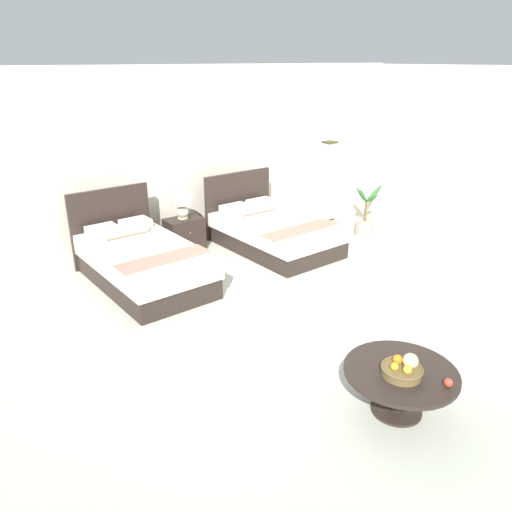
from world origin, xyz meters
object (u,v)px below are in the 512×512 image
fruit_bowl (403,369)px  nightstand (184,234)px  bed_near_corner (272,231)px  coffee_table (400,379)px  bed_near_window (142,262)px  floor_lamp_corner (328,182)px  loose_apple (448,383)px  potted_palm (365,222)px  table_lamp (182,204)px

fruit_bowl → nightstand: bearing=84.1°
bed_near_corner → coffee_table: bearing=-113.1°
bed_near_window → coffee_table: (0.65, -3.86, 0.03)m
fruit_bowl → floor_lamp_corner: bearing=52.3°
fruit_bowl → floor_lamp_corner: size_ratio=0.24×
nightstand → loose_apple: (-0.31, -5.01, 0.20)m
nightstand → fruit_bowl: size_ratio=1.67×
fruit_bowl → loose_apple: size_ratio=4.83×
loose_apple → potted_palm: (3.26, 3.80, -0.25)m
bed_near_window → fruit_bowl: (0.60, -3.91, 0.18)m
bed_near_window → bed_near_corner: 2.29m
loose_apple → table_lamp: bearing=86.4°
nightstand → table_lamp: 0.51m
bed_near_window → nightstand: size_ratio=3.67×
nightstand → floor_lamp_corner: floor_lamp_corner is taller
potted_palm → bed_near_window: bearing=173.9°
loose_apple → fruit_bowl: bearing=118.2°
coffee_table → potted_palm: bearing=45.4°
coffee_table → bed_near_corner: bearing=66.9°
fruit_bowl → coffee_table: bearing=44.9°
bed_near_corner → coffee_table: (-1.65, -3.87, 0.06)m
bed_near_corner → nightstand: bed_near_corner is taller
loose_apple → bed_near_window: bearing=100.3°
table_lamp → fruit_bowl: size_ratio=1.09×
bed_near_corner → floor_lamp_corner: floor_lamp_corner is taller
bed_near_window → coffee_table: bearing=-80.5°
bed_near_corner → potted_palm: bearing=-14.1°
bed_near_window → nightstand: bearing=35.7°
bed_near_window → fruit_bowl: bearing=-81.3°
bed_near_corner → fruit_bowl: (-1.69, -3.91, 0.21)m
nightstand → coffee_table: nightstand is taller
fruit_bowl → potted_palm: (3.43, 3.48, -0.28)m
bed_near_corner → loose_apple: bed_near_corner is taller
coffee_table → fruit_bowl: (-0.05, -0.05, 0.15)m
potted_palm → bed_near_corner: bearing=165.9°
fruit_bowl → loose_apple: 0.37m
floor_lamp_corner → potted_palm: floor_lamp_corner is taller
fruit_bowl → loose_apple: (0.17, -0.32, -0.03)m
bed_near_corner → coffee_table: bed_near_corner is taller
bed_near_corner → fruit_bowl: bearing=-113.4°
bed_near_window → floor_lamp_corner: floor_lamp_corner is taller
coffee_table → potted_palm: size_ratio=1.12×
table_lamp → coffee_table: table_lamp is taller
fruit_bowl → potted_palm: potted_palm is taller
table_lamp → floor_lamp_corner: size_ratio=0.26×
bed_near_corner → fruit_bowl: bed_near_corner is taller
potted_palm → loose_apple: bearing=-130.6°
table_lamp → potted_palm: table_lamp is taller
bed_near_window → loose_apple: (0.77, -4.23, 0.15)m
nightstand → loose_apple: 5.02m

